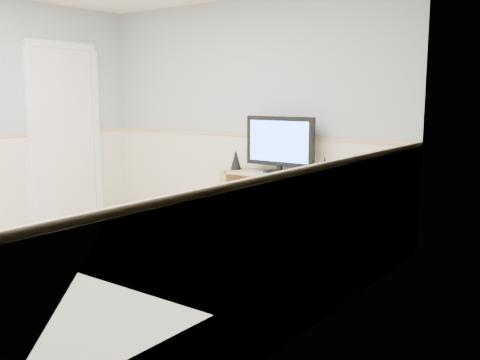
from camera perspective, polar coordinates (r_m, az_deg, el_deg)
name	(u,v)px	position (r m, az deg, el deg)	size (l,w,h in m)	color
room	(84,125)	(4.53, -16.30, 5.63)	(4.04, 4.54, 2.54)	tan
media_cabinet	(279,203)	(5.65, 4.19, -2.48)	(1.68, 0.40, 0.65)	tan
monitor	(280,143)	(5.56, 4.25, 3.98)	(0.80, 0.18, 0.59)	black
speaker_left	(236,159)	(5.86, -0.44, 2.21)	(0.12, 0.12, 0.22)	black
speaker_right	(324,168)	(5.29, 9.00, 1.31)	(0.11, 0.11, 0.21)	black
keyboard	(273,175)	(5.41, 3.57, 0.51)	(0.32, 0.13, 0.01)	silver
mouse	(299,177)	(5.25, 6.32, 0.35)	(0.10, 0.06, 0.04)	white
av_components	(254,211)	(5.79, 1.46, -3.32)	(0.51, 0.32, 0.47)	black
game_consoles	(298,232)	(5.52, 6.26, -5.58)	(0.45, 0.30, 0.11)	white
game_cases	(300,193)	(5.41, 6.40, -1.36)	(0.36, 0.14, 0.19)	#3F8C3F
wall_outlet	(322,180)	(5.54, 8.71, 0.03)	(0.12, 0.03, 0.12)	white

